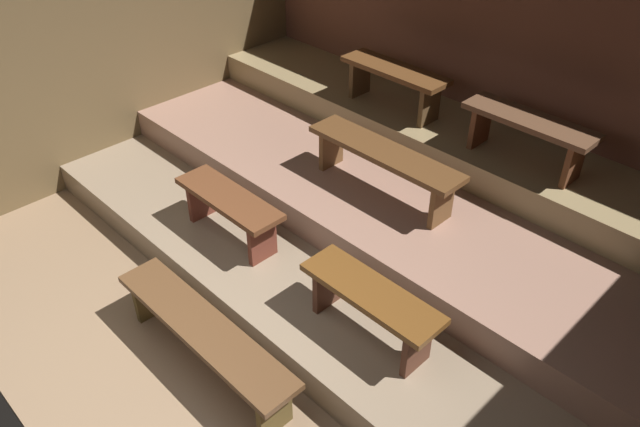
{
  "coord_description": "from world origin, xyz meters",
  "views": [
    {
      "loc": [
        2.71,
        -0.72,
        3.56
      ],
      "look_at": [
        -0.16,
        2.1,
        0.61
      ],
      "focal_mm": 34.58,
      "sensor_mm": 36.0,
      "label": 1
    }
  ],
  "objects_px": {
    "bench_upper_right": "(528,129)",
    "bench_middle_center": "(384,159)",
    "bench_lower_left": "(229,206)",
    "bench_upper_left": "(394,77)",
    "bench_lower_right": "(371,301)",
    "bench_floor_center": "(204,333)"
  },
  "relations": [
    {
      "from": "bench_lower_left",
      "to": "bench_middle_center",
      "type": "xyz_separation_m",
      "value": [
        0.71,
        1.11,
        0.29
      ]
    },
    {
      "from": "bench_middle_center",
      "to": "bench_upper_left",
      "type": "bearing_deg",
      "value": 126.29
    },
    {
      "from": "bench_upper_right",
      "to": "bench_middle_center",
      "type": "bearing_deg",
      "value": -132.47
    },
    {
      "from": "bench_lower_left",
      "to": "bench_middle_center",
      "type": "bearing_deg",
      "value": 57.46
    },
    {
      "from": "bench_lower_right",
      "to": "bench_middle_center",
      "type": "height_order",
      "value": "bench_middle_center"
    },
    {
      "from": "bench_lower_left",
      "to": "bench_lower_right",
      "type": "distance_m",
      "value": 1.57
    },
    {
      "from": "bench_lower_right",
      "to": "bench_upper_left",
      "type": "relative_size",
      "value": 0.96
    },
    {
      "from": "bench_floor_center",
      "to": "bench_upper_right",
      "type": "distance_m",
      "value": 3.04
    },
    {
      "from": "bench_lower_left",
      "to": "bench_upper_left",
      "type": "height_order",
      "value": "bench_upper_left"
    },
    {
      "from": "bench_lower_left",
      "to": "bench_middle_center",
      "type": "height_order",
      "value": "bench_middle_center"
    },
    {
      "from": "bench_upper_left",
      "to": "bench_lower_right",
      "type": "bearing_deg",
      "value": -52.79
    },
    {
      "from": "bench_lower_left",
      "to": "bench_floor_center",
      "type": "bearing_deg",
      "value": -47.24
    },
    {
      "from": "bench_middle_center",
      "to": "bench_lower_right",
      "type": "bearing_deg",
      "value": -52.09
    },
    {
      "from": "bench_floor_center",
      "to": "bench_lower_right",
      "type": "height_order",
      "value": "bench_lower_right"
    },
    {
      "from": "bench_lower_left",
      "to": "bench_upper_left",
      "type": "bearing_deg",
      "value": 87.84
    },
    {
      "from": "bench_floor_center",
      "to": "bench_upper_right",
      "type": "height_order",
      "value": "bench_upper_right"
    },
    {
      "from": "bench_floor_center",
      "to": "bench_upper_left",
      "type": "relative_size",
      "value": 1.55
    },
    {
      "from": "bench_middle_center",
      "to": "bench_upper_right",
      "type": "xyz_separation_m",
      "value": [
        0.79,
        0.86,
        0.26
      ]
    },
    {
      "from": "bench_floor_center",
      "to": "bench_middle_center",
      "type": "distance_m",
      "value": 2.06
    },
    {
      "from": "bench_lower_right",
      "to": "bench_lower_left",
      "type": "bearing_deg",
      "value": 180.0
    },
    {
      "from": "bench_floor_center",
      "to": "bench_lower_right",
      "type": "distance_m",
      "value": 1.19
    },
    {
      "from": "bench_lower_left",
      "to": "bench_lower_right",
      "type": "bearing_deg",
      "value": 0.0
    }
  ]
}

